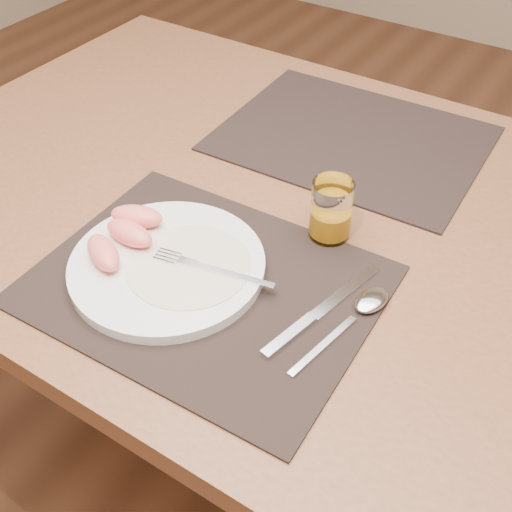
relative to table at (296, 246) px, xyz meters
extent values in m
plane|color=brown|center=(0.00, 0.00, -0.67)|extent=(5.00, 5.00, 0.00)
cube|color=brown|center=(0.00, 0.00, 0.06)|extent=(1.40, 0.90, 0.04)
cylinder|color=brown|center=(-0.62, 0.37, -0.31)|extent=(0.06, 0.06, 0.71)
cube|color=black|center=(-0.02, -0.22, 0.09)|extent=(0.46, 0.36, 0.00)
cube|color=black|center=(-0.02, 0.22, 0.09)|extent=(0.46, 0.36, 0.00)
cylinder|color=white|center=(-0.08, -0.23, 0.10)|extent=(0.27, 0.27, 0.02)
cylinder|color=white|center=(-0.05, -0.22, 0.10)|extent=(0.17, 0.17, 0.00)
cube|color=silver|center=(0.02, -0.20, 0.11)|extent=(0.11, 0.03, 0.00)
cube|color=silver|center=(-0.05, -0.21, 0.11)|extent=(0.03, 0.02, 0.00)
cube|color=silver|center=(-0.08, -0.22, 0.11)|extent=(0.04, 0.03, 0.00)
cube|color=silver|center=(0.15, -0.13, 0.09)|extent=(0.04, 0.13, 0.00)
cube|color=silver|center=(0.13, -0.24, 0.09)|extent=(0.03, 0.09, 0.01)
cube|color=silver|center=(0.17, -0.23, 0.09)|extent=(0.03, 0.12, 0.00)
ellipsoid|color=silver|center=(0.19, -0.13, 0.09)|extent=(0.05, 0.06, 0.01)
cylinder|color=white|center=(0.07, -0.04, 0.13)|extent=(0.06, 0.06, 0.09)
cylinder|color=orange|center=(0.07, -0.04, 0.11)|extent=(0.05, 0.05, 0.04)
ellipsoid|color=#FF7968|center=(-0.15, -0.27, 0.12)|extent=(0.09, 0.07, 0.03)
ellipsoid|color=#FF7968|center=(-0.15, -0.22, 0.12)|extent=(0.08, 0.04, 0.03)
ellipsoid|color=#FF7968|center=(-0.16, -0.19, 0.12)|extent=(0.09, 0.06, 0.03)
camera|label=1|loc=(0.37, -0.70, 0.70)|focal=45.00mm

